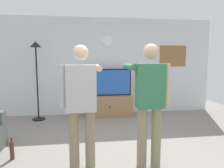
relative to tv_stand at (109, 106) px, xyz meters
name	(u,v)px	position (x,y,z in m)	size (l,w,h in m)	color
ground_plane	(120,162)	(-0.14, -2.60, -0.28)	(8.40, 8.40, 0.00)	gray
back_wall	(102,66)	(-0.14, 0.35, 1.07)	(6.40, 0.10, 2.70)	silver
tv_stand	(109,106)	(0.00, 0.00, 0.00)	(1.27, 0.53, 0.56)	#997047
television	(108,82)	(0.00, 0.05, 0.65)	(1.24, 0.07, 0.73)	black
wall_clock	(107,41)	(0.00, 0.29, 1.79)	(0.27, 0.27, 0.03)	white
framed_picture	(173,56)	(1.94, 0.30, 1.37)	(0.79, 0.04, 0.60)	olive
floor_lamp	(36,64)	(-1.84, -0.13, 1.14)	(0.32, 0.32, 1.99)	black
person_standing_nearer_lamp	(81,100)	(-0.70, -2.68, 0.71)	(0.59, 0.78, 1.74)	gray
person_standing_nearer_couch	(150,99)	(0.25, -2.76, 0.71)	(0.56, 0.78, 1.76)	gray
beverage_bottle	(12,150)	(-1.78, -2.29, -0.13)	(0.07, 0.07, 0.35)	#592D19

